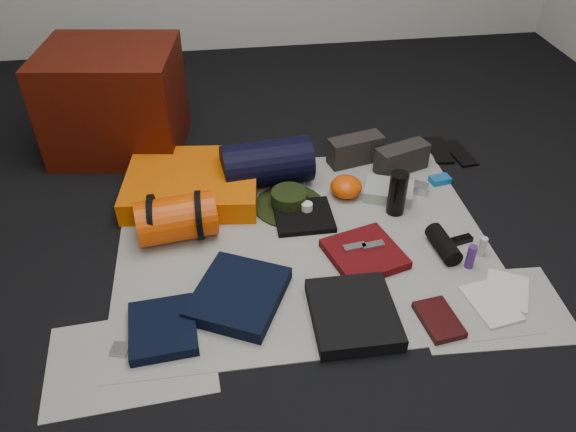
{
  "coord_description": "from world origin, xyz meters",
  "views": [
    {
      "loc": [
        -0.33,
        -1.85,
        1.62
      ],
      "look_at": [
        -0.06,
        0.05,
        0.1
      ],
      "focal_mm": 35.0,
      "sensor_mm": 36.0,
      "label": 1
    }
  ],
  "objects": [
    {
      "name": "floor",
      "position": [
        0.0,
        0.0,
        -0.01
      ],
      "size": [
        4.5,
        4.5,
        0.02
      ],
      "primitive_type": "cube",
      "color": "black",
      "rests_on": "ground"
    },
    {
      "name": "newspaper_mat",
      "position": [
        0.0,
        0.0,
        0.0
      ],
      "size": [
        1.6,
        1.3,
        0.01
      ],
      "primitive_type": "cube",
      "color": "#AFAEA2",
      "rests_on": "floor"
    },
    {
      "name": "newspaper_sheet_front_left",
      "position": [
        -0.7,
        -0.55,
        0.0
      ],
      "size": [
        0.61,
        0.44,
        0.0
      ],
      "primitive_type": "cube",
      "rotation": [
        0.0,
        0.0,
        0.07
      ],
      "color": "#AFAEA2",
      "rests_on": "floor"
    },
    {
      "name": "newspaper_sheet_front_right",
      "position": [
        0.65,
        -0.5,
        0.0
      ],
      "size": [
        0.6,
        0.43,
        0.0
      ],
      "primitive_type": "cube",
      "rotation": [
        0.0,
        0.0,
        -0.05
      ],
      "color": "#AFAEA2",
      "rests_on": "floor"
    },
    {
      "name": "red_cabinet",
      "position": [
        -0.85,
        0.93,
        0.28
      ],
      "size": [
        0.73,
        0.64,
        0.55
      ],
      "primitive_type": "cube",
      "rotation": [
        0.0,
        0.0,
        -0.14
      ],
      "color": "#450E05",
      "rests_on": "floor"
    },
    {
      "name": "sleeping_pad",
      "position": [
        -0.47,
        0.42,
        0.06
      ],
      "size": [
        0.67,
        0.57,
        0.11
      ],
      "primitive_type": "cube",
      "rotation": [
        0.0,
        0.0,
        -0.11
      ],
      "color": "#DF5B02",
      "rests_on": "newspaper_mat"
    },
    {
      "name": "stuff_sack",
      "position": [
        -0.54,
        0.1,
        0.11
      ],
      "size": [
        0.36,
        0.24,
        0.2
      ],
      "primitive_type": "cylinder",
      "rotation": [
        0.0,
        1.57,
        0.14
      ],
      "color": "#D53F03",
      "rests_on": "newspaper_mat"
    },
    {
      "name": "sack_strap_left",
      "position": [
        -0.64,
        0.1,
        0.11
      ],
      "size": [
        0.02,
        0.22,
        0.22
      ],
      "primitive_type": "cylinder",
      "rotation": [
        0.0,
        1.57,
        0.0
      ],
      "color": "black",
      "rests_on": "newspaper_mat"
    },
    {
      "name": "sack_strap_right",
      "position": [
        -0.44,
        0.1,
        0.11
      ],
      "size": [
        0.03,
        0.22,
        0.22
      ],
      "primitive_type": "cylinder",
      "rotation": [
        0.0,
        1.57,
        0.0
      ],
      "color": "black",
      "rests_on": "newspaper_mat"
    },
    {
      "name": "navy_duffel",
      "position": [
        -0.11,
        0.45,
        0.12
      ],
      "size": [
        0.46,
        0.27,
        0.23
      ],
      "primitive_type": "cylinder",
      "rotation": [
        0.0,
        1.57,
        0.1
      ],
      "color": "black",
      "rests_on": "newspaper_mat"
    },
    {
      "name": "boonie_brim",
      "position": [
        -0.03,
        0.24,
        0.01
      ],
      "size": [
        0.37,
        0.37,
        0.01
      ],
      "primitive_type": "cylinder",
      "rotation": [
        0.0,
        0.0,
        0.11
      ],
      "color": "black",
      "rests_on": "newspaper_mat"
    },
    {
      "name": "boonie_crown",
      "position": [
        -0.03,
        0.24,
        0.05
      ],
      "size": [
        0.17,
        0.17,
        0.07
      ],
      "primitive_type": "cylinder",
      "color": "black",
      "rests_on": "boonie_brim"
    },
    {
      "name": "hiking_boot_left",
      "position": [
        0.37,
        0.58,
        0.08
      ],
      "size": [
        0.3,
        0.17,
        0.14
      ],
      "primitive_type": "cube",
      "rotation": [
        0.0,
        0.0,
        0.24
      ],
      "color": "#2A2520",
      "rests_on": "newspaper_mat"
    },
    {
      "name": "hiking_boot_right",
      "position": [
        0.59,
        0.47,
        0.07
      ],
      "size": [
        0.29,
        0.19,
        0.14
      ],
      "primitive_type": "cube",
      "rotation": [
        0.0,
        0.0,
        0.33
      ],
      "color": "#2A2520",
      "rests_on": "newspaper_mat"
    },
    {
      "name": "flip_flop_left",
      "position": [
        0.85,
        0.63,
        0.01
      ],
      "size": [
        0.12,
        0.27,
        0.01
      ],
      "primitive_type": "cube",
      "rotation": [
        0.0,
        0.0,
        -0.1
      ],
      "color": "black",
      "rests_on": "floor"
    },
    {
      "name": "flip_flop_right",
      "position": [
        0.95,
        0.58,
        0.01
      ],
      "size": [
        0.12,
        0.26,
        0.01
      ],
      "primitive_type": "cube",
      "rotation": [
        0.0,
        0.0,
        0.11
      ],
      "color": "black",
      "rests_on": "floor"
    },
    {
      "name": "trousers_navy_a",
      "position": [
        -0.59,
        -0.45,
        0.03
      ],
      "size": [
        0.26,
        0.29,
        0.04
      ],
      "primitive_type": "cube",
      "rotation": [
        0.0,
        0.0,
        0.08
      ],
      "color": "black",
      "rests_on": "newspaper_mat"
    },
    {
      "name": "trousers_navy_b",
      "position": [
        -0.31,
        -0.33,
        0.03
      ],
      "size": [
        0.45,
        0.47,
        0.06
      ],
      "primitive_type": "cube",
      "rotation": [
        0.0,
        0.0,
        -0.46
      ],
      "color": "black",
      "rests_on": "newspaper_mat"
    },
    {
      "name": "trousers_charcoal",
      "position": [
        0.11,
        -0.48,
        0.03
      ],
      "size": [
        0.31,
        0.36,
        0.06
      ],
      "primitive_type": "cube",
      "rotation": [
        0.0,
        0.0,
        -0.01
      ],
      "color": "black",
      "rests_on": "newspaper_mat"
    },
    {
      "name": "black_tshirt",
      "position": [
        0.03,
        0.14,
        0.02
      ],
      "size": [
        0.26,
        0.25,
        0.03
      ],
      "primitive_type": "cube",
      "rotation": [
        0.0,
        0.0,
        0.0
      ],
      "color": "black",
      "rests_on": "newspaper_mat"
    },
    {
      "name": "red_shirt",
      "position": [
        0.24,
        -0.15,
        0.03
      ],
      "size": [
        0.36,
        0.36,
        0.04
      ],
      "primitive_type": "cube",
      "rotation": [
        0.0,
        0.0,
        0.28
      ],
      "color": "#50080B",
      "rests_on": "newspaper_mat"
    },
    {
      "name": "orange_stuff_sack",
      "position": [
        0.26,
        0.29,
        0.06
      ],
      "size": [
        0.19,
        0.19,
        0.1
      ],
      "primitive_type": "ellipsoid",
      "rotation": [
        0.0,
        0.0,
        -0.27
      ],
      "color": "#D53F03",
      "rests_on": "newspaper_mat"
    },
    {
      "name": "first_aid_pouch",
      "position": [
        0.46,
        0.26,
        0.03
      ],
      "size": [
        0.28,
        0.24,
        0.06
      ],
      "primitive_type": "cube",
      "rotation": [
        0.0,
        0.0,
        -0.37
      ],
      "color": "gray",
      "rests_on": "newspaper_mat"
    },
    {
      "name": "water_bottle",
      "position": [
        0.46,
        0.13,
        0.11
      ],
      "size": [
        0.1,
        0.1,
        0.21
      ],
      "primitive_type": "cylinder",
      "rotation": [
        0.0,
        0.0,
        -0.17
      ],
      "color": "black",
      "rests_on": "newspaper_mat"
    },
    {
      "name": "speaker",
      "position": [
        0.58,
        -0.16,
        0.05
      ],
      "size": [
        0.1,
        0.21,
        0.08
      ],
      "primitive_type": "cylinder",
      "rotation": [
        1.57,
        0.0,
        0.11
      ],
      "color": "black",
      "rests_on": "newspaper_mat"
    },
    {
      "name": "compact_camera",
      "position": [
        0.61,
        0.28,
        0.03
      ],
      "size": [
        0.13,
        0.11,
        0.04
      ],
      "primitive_type": "cube",
      "rotation": [
        0.0,
        0.0,
        -0.58
      ],
      "color": "silver",
      "rests_on": "newspaper_mat"
    },
    {
      "name": "cyan_case",
      "position": [
        0.75,
        0.33,
        0.02
      ],
      "size": [
        0.11,
        0.08,
        0.03
      ],
      "primitive_type": "cube",
      "rotation": [
        0.0,
        0.0,
        0.17
      ],
      "color": "#0F589A",
      "rests_on": "newspaper_mat"
    },
    {
      "name": "toiletry_purple",
      "position": [
        0.65,
        -0.27,
        0.06
      ],
      "size": [
        0.04,
        0.04,
        0.11
      ],
      "primitive_type": "cylinder",
      "rotation": [
        0.0,
        0.0,
        0.1
      ],
      "color": "#412067",
      "rests_on": "newspaper_mat"
    },
    {
      "name": "toiletry_clear",
      "position": [
        0.73,
        -0.21,
        0.05
      ],
      "size": [
        0.03,
        0.03,
        0.09
      ],
      "primitive_type": "cylinder",
      "rotation": [
        0.0,
        0.0,
        0.06
      ],
      "color": "#B6BBB6",
      "rests_on": "newspaper_mat"
    },
    {
      "name": "paperback_book",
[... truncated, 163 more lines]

